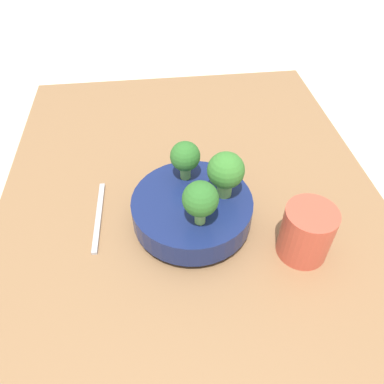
% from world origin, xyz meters
% --- Properties ---
extents(ground_plane, '(6.00, 6.00, 0.00)m').
position_xyz_m(ground_plane, '(0.00, 0.00, 0.00)').
color(ground_plane, beige).
extents(table, '(1.18, 0.76, 0.05)m').
position_xyz_m(table, '(0.00, 0.00, 0.02)').
color(table, olive).
rests_on(table, ground_plane).
extents(bowl, '(0.22, 0.22, 0.06)m').
position_xyz_m(bowl, '(-0.02, -0.01, 0.08)').
color(bowl, navy).
rests_on(bowl, table).
extents(broccoli_floret_right, '(0.06, 0.06, 0.08)m').
position_xyz_m(broccoli_floret_right, '(0.03, -0.00, 0.16)').
color(broccoli_floret_right, '#7AB256').
rests_on(broccoli_floret_right, bowl).
extents(broccoli_floret_left, '(0.05, 0.05, 0.08)m').
position_xyz_m(broccoli_floret_left, '(-0.08, -0.01, 0.16)').
color(broccoli_floret_left, '#609347').
rests_on(broccoli_floret_left, bowl).
extents(broccoli_floret_back, '(0.06, 0.06, 0.09)m').
position_xyz_m(broccoli_floret_back, '(-0.03, 0.05, 0.16)').
color(broccoli_floret_back, '#6BA34C').
rests_on(broccoli_floret_back, bowl).
extents(cup, '(0.09, 0.09, 0.10)m').
position_xyz_m(cup, '(0.07, 0.17, 0.10)').
color(cup, '#C64C38').
rests_on(cup, table).
extents(fork, '(0.18, 0.02, 0.01)m').
position_xyz_m(fork, '(-0.06, -0.18, 0.05)').
color(fork, '#B2B2B7').
rests_on(fork, table).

